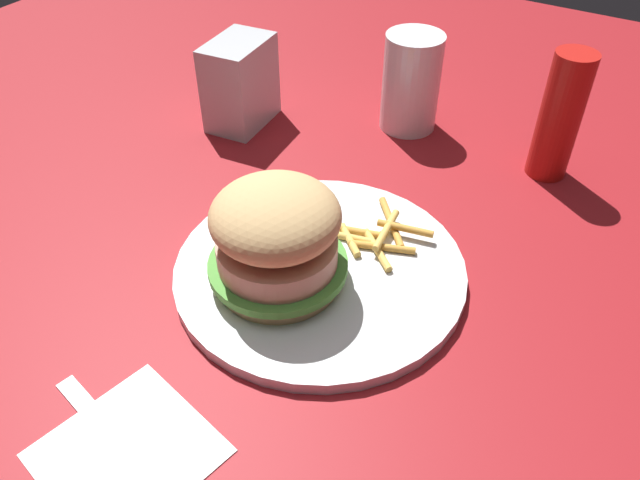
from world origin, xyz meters
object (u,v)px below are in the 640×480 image
Objects in this scene: fries_pile at (375,235)px; napkin_dispenser at (240,83)px; napkin at (125,451)px; drink_glass at (411,86)px; fork at (125,450)px; sandwich at (274,236)px; ketchup_bottle at (560,117)px; plate at (320,269)px.

napkin_dispenser is (0.13, 0.25, 0.04)m from fries_pile.
drink_glass is at bearing 2.49° from napkin.
sandwich is at bearing 0.58° from fork.
fries_pile is 0.29m from napkin.
napkin_dispenser reaches higher than fries_pile.
fork is at bearing 162.95° from ketchup_bottle.
drink_glass is (0.51, 0.02, 0.05)m from napkin.
sandwich is 1.16× the size of fries_pile.
drink_glass is (0.32, 0.02, -0.01)m from sandwich.
napkin_dispenser is at bearing 50.47° from plate.
ketchup_bottle reaches higher than napkin_dispenser.
sandwich is 0.20m from napkin.
napkin_dispenser is 0.37m from ketchup_bottle.
napkin is at bearing -179.88° from sandwich.
sandwich is 1.17× the size of napkin_dispenser.
drink_glass is at bearing 2.66° from fork.
sandwich is at bearing 0.12° from napkin.
fries_pile is 0.90× the size of drink_glass.
plate is 1.89× the size of ketchup_bottle.
sandwich is 1.12× the size of napkin.
drink_glass is at bearing 85.91° from ketchup_bottle.
drink_glass reaches higher than napkin_dispenser.
sandwich is 0.32m from drink_glass.
plate reaches higher than fork.
fork is at bearing -159.79° from napkin_dispenser.
napkin is 0.78× the size of ketchup_bottle.
ketchup_bottle reaches higher than fries_pile.
ketchup_bottle is (-0.01, -0.18, 0.02)m from drink_glass.
plate is 0.23m from napkin.
drink_glass is 0.82× the size of ketchup_bottle.
fork is (-0.29, 0.05, -0.01)m from fries_pile.
fork is at bearing 174.27° from plate.
ketchup_bottle is (0.50, -0.16, 0.07)m from napkin.
sandwich is at bearing -176.10° from drink_glass.
fries_pile is at bearing 154.06° from ketchup_bottle.
ketchup_bottle is at bearing -26.72° from sandwich.
sandwich reaches higher than fork.
ketchup_bottle is at bearing -25.52° from plate.
napkin_dispenser is (-0.10, 0.18, -0.00)m from drink_glass.
drink_glass is at bearing 17.58° from fries_pile.
drink_glass is 1.11× the size of napkin_dispenser.
fries_pile is at bearing -9.98° from napkin.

